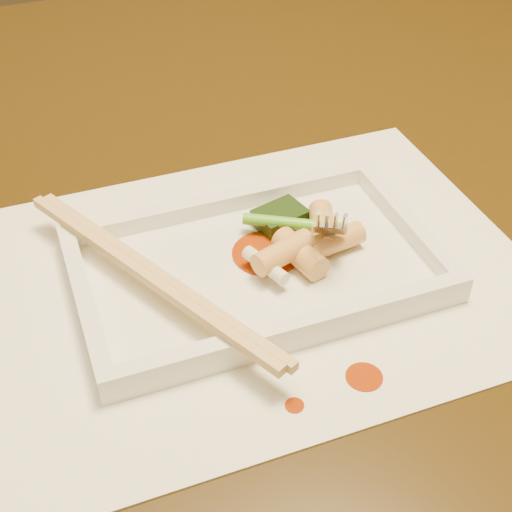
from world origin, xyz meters
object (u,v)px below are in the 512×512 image
object	(u,v)px
placemat	(256,275)
plate_base	(256,270)
table	(125,273)
chopstick_a	(144,275)
fork	(340,149)

from	to	relation	value
placemat	plate_base	bearing A→B (deg)	0.00
table	placemat	distance (m)	0.20
chopstick_a	fork	world-z (taller)	fork
placemat	plate_base	xyz separation A→B (m)	(0.00, 0.00, 0.00)
table	placemat	bearing A→B (deg)	-63.33
placemat	chopstick_a	xyz separation A→B (m)	(-0.08, 0.00, 0.03)
table	plate_base	distance (m)	0.20
plate_base	chopstick_a	world-z (taller)	chopstick_a
placemat	fork	bearing A→B (deg)	14.42
placemat	plate_base	size ratio (longest dim) A/B	1.54
plate_base	fork	bearing A→B (deg)	14.42
table	placemat	world-z (taller)	placemat
placemat	chopstick_a	world-z (taller)	chopstick_a
plate_base	placemat	bearing A→B (deg)	180.00
table	fork	world-z (taller)	fork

